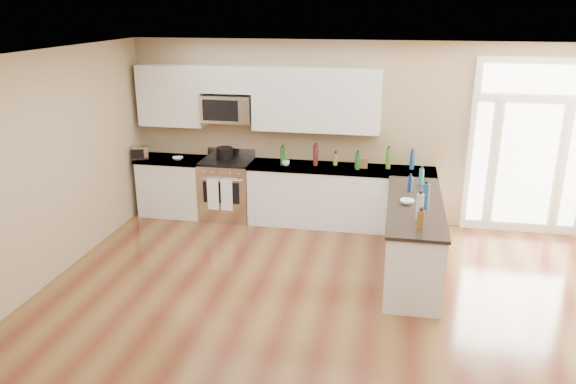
{
  "coord_description": "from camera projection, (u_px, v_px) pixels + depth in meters",
  "views": [
    {
      "loc": [
        0.62,
        -4.53,
        3.3
      ],
      "look_at": [
        -0.65,
        2.0,
        1.06
      ],
      "focal_mm": 35.0,
      "sensor_mm": 36.0,
      "label": 1
    }
  ],
  "objects": [
    {
      "name": "back_cabinet_right",
      "position": [
        340.0,
        198.0,
        8.7
      ],
      "size": [
        2.85,
        0.66,
        0.94
      ],
      "color": "silver",
      "rests_on": "ground"
    },
    {
      "name": "bowl_left",
      "position": [
        178.0,
        158.0,
        8.94
      ],
      "size": [
        0.21,
        0.21,
        0.04
      ],
      "primitive_type": "imported",
      "rotation": [
        0.0,
        0.0,
        0.33
      ],
      "color": "white",
      "rests_on": "back_cabinet_left"
    },
    {
      "name": "room_shell",
      "position": [
        318.0,
        198.0,
        4.83
      ],
      "size": [
        8.0,
        8.0,
        8.0
      ],
      "color": "tan",
      "rests_on": "ground"
    },
    {
      "name": "bowl_peninsula",
      "position": [
        407.0,
        202.0,
        6.96
      ],
      "size": [
        0.18,
        0.18,
        0.05
      ],
      "primitive_type": "imported",
      "rotation": [
        0.0,
        0.0,
        0.03
      ],
      "color": "white",
      "rests_on": "peninsula_cabinet"
    },
    {
      "name": "cup_counter",
      "position": [
        286.0,
        163.0,
        8.6
      ],
      "size": [
        0.12,
        0.12,
        0.08
      ],
      "primitive_type": "imported",
      "rotation": [
        0.0,
        0.0,
        -0.15
      ],
      "color": "white",
      "rests_on": "back_cabinet_right"
    },
    {
      "name": "toaster_oven",
      "position": [
        141.0,
        153.0,
        8.96
      ],
      "size": [
        0.3,
        0.27,
        0.21
      ],
      "primitive_type": "cube",
      "rotation": [
        0.0,
        0.0,
        0.37
      ],
      "color": "silver",
      "rests_on": "back_cabinet_left"
    },
    {
      "name": "kitchen_range",
      "position": [
        227.0,
        189.0,
        9.01
      ],
      "size": [
        0.8,
        0.71,
        1.08
      ],
      "color": "silver",
      "rests_on": "ground"
    },
    {
      "name": "counter_bottles",
      "position": [
        378.0,
        176.0,
        7.64
      ],
      "size": [
        2.16,
        2.46,
        0.32
      ],
      "color": "#19591E",
      "rests_on": "back_cabinet_right"
    },
    {
      "name": "back_cabinet_left",
      "position": [
        175.0,
        188.0,
        9.19
      ],
      "size": [
        1.1,
        0.66,
        0.94
      ],
      "color": "silver",
      "rests_on": "ground"
    },
    {
      "name": "upper_cabinet_short",
      "position": [
        227.0,
        79.0,
        8.6
      ],
      "size": [
        0.82,
        0.33,
        0.4
      ],
      "primitive_type": "cube",
      "color": "silver",
      "rests_on": "room_shell"
    },
    {
      "name": "stockpot",
      "position": [
        225.0,
        153.0,
        8.92
      ],
      "size": [
        0.32,
        0.32,
        0.2
      ],
      "primitive_type": "cylinder",
      "rotation": [
        0.0,
        0.0,
        0.26
      ],
      "color": "black",
      "rests_on": "kitchen_range"
    },
    {
      "name": "cardboard_box",
      "position": [
        361.0,
        162.0,
        8.51
      ],
      "size": [
        0.19,
        0.15,
        0.16
      ],
      "primitive_type": "cube",
      "rotation": [
        0.0,
        0.0,
        0.04
      ],
      "color": "brown",
      "rests_on": "back_cabinet_right"
    },
    {
      "name": "upper_cabinet_right",
      "position": [
        316.0,
        100.0,
        8.44
      ],
      "size": [
        1.94,
        0.33,
        0.95
      ],
      "primitive_type": "cube",
      "color": "silver",
      "rests_on": "room_shell"
    },
    {
      "name": "ground",
      "position": [
        315.0,
        366.0,
        5.38
      ],
      "size": [
        8.0,
        8.0,
        0.0
      ],
      "primitive_type": "plane",
      "color": "#5B2A19"
    },
    {
      "name": "peninsula_cabinet",
      "position": [
        412.0,
        240.0,
        7.16
      ],
      "size": [
        0.69,
        2.32,
        0.94
      ],
      "color": "silver",
      "rests_on": "ground"
    },
    {
      "name": "upper_cabinet_left",
      "position": [
        171.0,
        96.0,
        8.85
      ],
      "size": [
        1.04,
        0.33,
        0.95
      ],
      "primitive_type": "cube",
      "color": "silver",
      "rests_on": "room_shell"
    },
    {
      "name": "microwave",
      "position": [
        228.0,
        108.0,
        8.7
      ],
      "size": [
        0.78,
        0.41,
        0.42
      ],
      "color": "silver",
      "rests_on": "room_shell"
    },
    {
      "name": "entry_door",
      "position": [
        528.0,
        148.0,
        8.18
      ],
      "size": [
        1.7,
        0.1,
        2.6
      ],
      "color": "white",
      "rests_on": "ground"
    }
  ]
}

